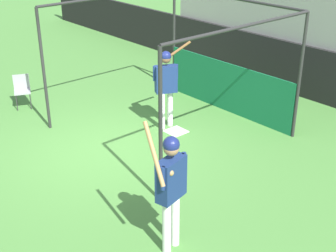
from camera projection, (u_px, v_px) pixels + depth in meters
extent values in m
plane|color=#477F38|center=(105.00, 150.00, 10.00)|extent=(60.00, 60.00, 0.00)
cube|color=black|center=(276.00, 64.00, 13.19)|extent=(24.00, 0.12, 1.42)
cube|color=#9E9E99|center=(313.00, 26.00, 13.83)|extent=(8.15, 3.20, 3.07)
cube|color=navy|center=(205.00, 16.00, 15.39)|extent=(0.45, 0.40, 0.10)
cube|color=navy|center=(209.00, 8.00, 15.40)|extent=(0.45, 0.06, 0.40)
cube|color=navy|center=(217.00, 19.00, 15.02)|extent=(0.45, 0.40, 0.10)
cube|color=navy|center=(222.00, 11.00, 15.03)|extent=(0.45, 0.06, 0.40)
cube|color=navy|center=(230.00, 22.00, 14.64)|extent=(0.45, 0.40, 0.10)
cube|color=navy|center=(234.00, 13.00, 14.65)|extent=(0.45, 0.06, 0.40)
cube|color=navy|center=(244.00, 25.00, 14.27)|extent=(0.45, 0.40, 0.10)
cube|color=navy|center=(248.00, 16.00, 14.28)|extent=(0.45, 0.06, 0.40)
cube|color=navy|center=(258.00, 28.00, 13.89)|extent=(0.45, 0.40, 0.10)
cube|color=navy|center=(262.00, 19.00, 13.90)|extent=(0.45, 0.06, 0.40)
cube|color=navy|center=(273.00, 31.00, 13.51)|extent=(0.45, 0.40, 0.10)
cube|color=navy|center=(277.00, 22.00, 13.52)|extent=(0.45, 0.06, 0.40)
cube|color=navy|center=(289.00, 35.00, 13.14)|extent=(0.45, 0.40, 0.10)
cube|color=navy|center=(293.00, 25.00, 13.15)|extent=(0.45, 0.06, 0.40)
cube|color=navy|center=(306.00, 38.00, 12.76)|extent=(0.45, 0.40, 0.10)
cube|color=navy|center=(310.00, 29.00, 12.77)|extent=(0.45, 0.06, 0.40)
cube|color=navy|center=(323.00, 42.00, 12.39)|extent=(0.45, 0.40, 0.10)
cube|color=navy|center=(328.00, 33.00, 12.40)|extent=(0.45, 0.06, 0.40)
cube|color=navy|center=(222.00, 1.00, 15.70)|extent=(0.45, 0.40, 0.10)
cube|color=navy|center=(235.00, 3.00, 15.32)|extent=(0.45, 0.40, 0.10)
cube|color=navy|center=(248.00, 5.00, 14.95)|extent=(0.45, 0.40, 0.10)
cube|color=navy|center=(261.00, 8.00, 14.57)|extent=(0.45, 0.40, 0.10)
cube|color=navy|center=(266.00, 0.00, 14.58)|extent=(0.45, 0.06, 0.40)
cube|color=navy|center=(276.00, 11.00, 14.20)|extent=(0.45, 0.40, 0.10)
cube|color=navy|center=(280.00, 2.00, 14.21)|extent=(0.45, 0.06, 0.40)
cube|color=navy|center=(291.00, 13.00, 13.82)|extent=(0.45, 0.40, 0.10)
cube|color=navy|center=(295.00, 5.00, 13.83)|extent=(0.45, 0.06, 0.40)
cube|color=navy|center=(307.00, 16.00, 13.45)|extent=(0.45, 0.40, 0.10)
cube|color=navy|center=(311.00, 7.00, 13.46)|extent=(0.45, 0.06, 0.40)
cube|color=navy|center=(324.00, 19.00, 13.07)|extent=(0.45, 0.40, 0.10)
cube|color=navy|center=(329.00, 10.00, 13.08)|extent=(0.45, 0.06, 0.40)
cylinder|color=#282828|center=(44.00, 71.00, 10.43)|extent=(0.07, 0.07, 2.80)
cylinder|color=#282828|center=(161.00, 129.00, 7.67)|extent=(0.07, 0.07, 2.80)
cylinder|color=#282828|center=(174.00, 41.00, 12.76)|extent=(0.07, 0.07, 2.80)
cylinder|color=#282828|center=(300.00, 78.00, 10.00)|extent=(0.07, 0.07, 2.80)
cylinder|color=#282828|center=(244.00, 26.00, 8.24)|extent=(0.06, 3.91, 0.06)
cube|color=#14663D|center=(227.00, 87.00, 11.70)|extent=(3.97, 0.03, 1.25)
cube|color=white|center=(176.00, 131.00, 10.81)|extent=(0.44, 0.44, 0.02)
cylinder|color=white|center=(162.00, 111.00, 10.79)|extent=(0.17, 0.17, 0.88)
cylinder|color=white|center=(170.00, 108.00, 10.94)|extent=(0.17, 0.17, 0.88)
cube|color=navy|center=(166.00, 79.00, 10.55)|extent=(0.42, 0.54, 0.62)
sphere|color=brown|center=(166.00, 58.00, 10.34)|extent=(0.22, 0.22, 0.22)
sphere|color=navy|center=(166.00, 56.00, 10.32)|extent=(0.23, 0.23, 0.23)
cylinder|color=navy|center=(154.00, 73.00, 10.46)|extent=(0.09, 0.09, 0.34)
cylinder|color=navy|center=(177.00, 72.00, 10.58)|extent=(0.09, 0.09, 0.34)
cylinder|color=brown|center=(175.00, 53.00, 10.66)|extent=(0.49, 0.63, 0.55)
sphere|color=brown|center=(176.00, 68.00, 10.44)|extent=(0.08, 0.08, 0.08)
cylinder|color=white|center=(175.00, 220.00, 7.01)|extent=(0.16, 0.16, 0.90)
cylinder|color=white|center=(167.00, 227.00, 6.86)|extent=(0.16, 0.16, 0.90)
cube|color=navy|center=(171.00, 179.00, 6.61)|extent=(0.32, 0.52, 0.64)
sphere|color=#A37556|center=(171.00, 148.00, 6.40)|extent=(0.23, 0.23, 0.23)
sphere|color=navy|center=(171.00, 145.00, 6.38)|extent=(0.24, 0.24, 0.24)
cylinder|color=navy|center=(184.00, 164.00, 6.71)|extent=(0.08, 0.08, 0.35)
cylinder|color=navy|center=(163.00, 179.00, 6.34)|extent=(0.08, 0.08, 0.35)
cylinder|color=#AD7F4C|center=(154.00, 154.00, 6.10)|extent=(0.56, 0.18, 0.76)
sphere|color=#AD7F4C|center=(171.00, 173.00, 6.36)|extent=(0.08, 0.08, 0.08)
cube|color=#99999E|center=(22.00, 92.00, 11.94)|extent=(0.53, 0.53, 0.04)
cube|color=#99999E|center=(21.00, 82.00, 12.01)|extent=(0.20, 0.38, 0.40)
cylinder|color=#333333|center=(31.00, 101.00, 11.93)|extent=(0.02, 0.02, 0.44)
cylinder|color=#333333|center=(17.00, 103.00, 11.84)|extent=(0.02, 0.02, 0.44)
cylinder|color=#333333|center=(30.00, 97.00, 12.22)|extent=(0.02, 0.02, 0.44)
cylinder|color=#333333|center=(17.00, 98.00, 12.14)|extent=(0.02, 0.02, 0.44)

